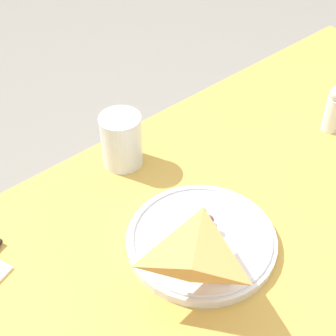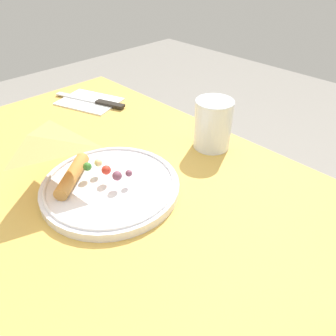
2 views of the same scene
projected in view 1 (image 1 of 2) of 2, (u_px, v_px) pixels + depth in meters
dining_table at (281, 257)px, 0.95m from camera, size 1.29×0.76×0.77m
plate_pizza at (201, 240)px, 0.83m from camera, size 0.24×0.24×0.05m
milk_glass at (122, 142)px, 0.96m from camera, size 0.08×0.08×0.11m
salt_shaker at (335, 108)px, 1.03m from camera, size 0.04×0.04×0.10m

